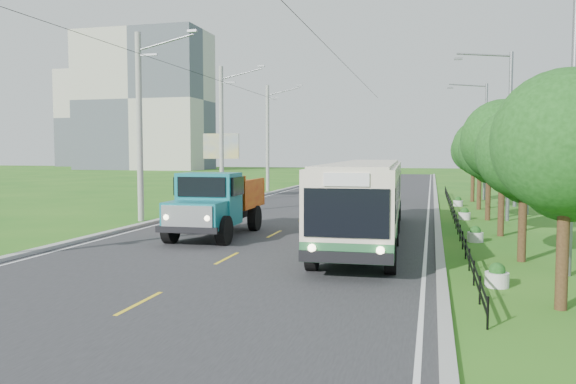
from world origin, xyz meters
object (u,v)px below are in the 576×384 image
at_px(streetlight_near, 567,110).
at_px(planter_front, 497,277).
at_px(tree_third, 504,145).
at_px(tree_fifth, 481,150).
at_px(streetlight_far, 483,137).
at_px(tree_second, 525,157).
at_px(dump_truck, 217,200).
at_px(pole_far, 268,138).
at_px(billboard_left, 221,150).
at_px(planter_far, 458,202).
at_px(billboard_right, 522,126).
at_px(planter_near, 475,235).
at_px(tree_back, 474,153).
at_px(planter_mid, 465,214).
at_px(bus, 367,194).
at_px(pole_mid, 222,133).
at_px(tree_front, 567,150).
at_px(tree_fourth, 490,154).
at_px(pole_near, 140,126).
at_px(streetlight_mid, 506,130).

distance_m(streetlight_near, planter_front, 5.43).
xyz_separation_m(tree_third, tree_fifth, (-0.00, 12.00, -0.13)).
bearing_deg(streetlight_far, tree_second, -91.74).
bearing_deg(dump_truck, tree_third, 13.38).
xyz_separation_m(pole_far, billboard_left, (-1.24, -9.00, -1.23)).
distance_m(planter_front, planter_far, 24.00).
relative_size(tree_fifth, streetlight_near, 0.64).
distance_m(streetlight_far, billboard_right, 8.18).
xyz_separation_m(planter_near, billboard_left, (-18.10, 18.00, 3.58)).
distance_m(tree_fifth, billboard_right, 2.87).
relative_size(tree_back, planter_mid, 8.21).
distance_m(planter_mid, planter_far, 8.00).
bearing_deg(planter_mid, pole_far, 131.59).
height_order(tree_back, bus, tree_back).
bearing_deg(planter_front, pole_mid, 126.25).
bearing_deg(pole_far, tree_back, -20.74).
height_order(streetlight_near, billboard_right, streetlight_near).
xyz_separation_m(streetlight_near, billboard_right, (1.66, 20.00, 0.44)).
xyz_separation_m(pole_far, streetlight_far, (18.90, -5.00, -0.19)).
bearing_deg(planter_mid, tree_third, -77.90).
xyz_separation_m(tree_back, billboard_left, (-19.36, -2.14, 0.21)).
distance_m(streetlight_near, planter_near, 7.84).
bearing_deg(tree_front, planter_near, 97.26).
distance_m(pole_far, tree_back, 19.43).
bearing_deg(tree_fourth, dump_truck, -142.65).
relative_size(tree_third, tree_fourth, 1.11).
bearing_deg(pole_near, tree_fourth, 15.84).
bearing_deg(planter_front, tree_fourth, 85.55).
bearing_deg(tree_fifth, planter_far, 124.05).
relative_size(pole_near, tree_back, 1.82).
bearing_deg(tree_fifth, pole_far, 144.64).
bearing_deg(bus, streetlight_near, -43.30).
height_order(pole_far, billboard_left, pole_far).
distance_m(tree_fourth, billboard_right, 6.59).
bearing_deg(planter_mid, streetlight_mid, 0.00).
height_order(streetlight_near, dump_truck, streetlight_near).
bearing_deg(tree_fourth, planter_far, 99.08).
bearing_deg(pole_far, tree_front, -63.82).
relative_size(planter_far, bus, 0.04).
distance_m(tree_second, planter_near, 5.19).
bearing_deg(planter_near, pole_mid, 138.35).
xyz_separation_m(streetlight_far, planter_mid, (-2.04, -14.00, -4.62)).
height_order(pole_far, dump_truck, pole_far).
xyz_separation_m(tree_fourth, billboard_left, (-19.36, 9.86, 0.28)).
distance_m(billboard_right, bus, 16.90).
distance_m(pole_near, tree_second, 19.44).
bearing_deg(streetlight_mid, billboard_right, 74.56).
bearing_deg(pole_far, billboard_left, -97.83).
bearing_deg(tree_third, tree_back, 90.00).
relative_size(tree_back, billboard_right, 0.75).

